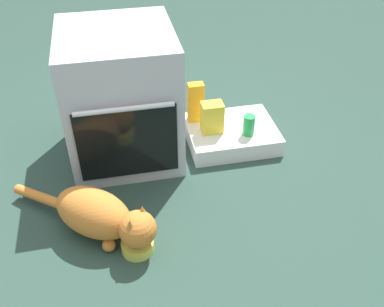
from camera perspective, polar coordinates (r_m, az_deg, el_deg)
The scene contains 8 objects.
ground at distance 2.19m, azimuth -8.15°, elevation -7.29°, with size 8.00×8.00×0.00m, color #284238.
oven at distance 2.36m, azimuth -9.21°, elevation 7.33°, with size 0.58×0.64×0.72m.
pantry_cabinet at distance 2.58m, azimuth 5.13°, elevation 2.55°, with size 0.51×0.41×0.10m, color white.
food_bowl at distance 2.00m, azimuth -7.12°, elevation -11.77°, with size 0.15×0.15×0.08m.
cat at distance 2.01m, azimuth -11.84°, elevation -7.91°, with size 0.66×0.57×0.24m.
juice_carton at distance 2.54m, azimuth 0.49°, elevation 6.69°, with size 0.09×0.06×0.24m, color orange.
snack_bag at distance 2.46m, azimuth 2.63°, elevation 4.71°, with size 0.12×0.09×0.18m, color yellow.
soda_can at distance 2.47m, azimuth 7.43°, elevation 3.69°, with size 0.07×0.07×0.12m, color green.
Camera 1 is at (-0.01, -1.55, 1.55)m, focal length 40.87 mm.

